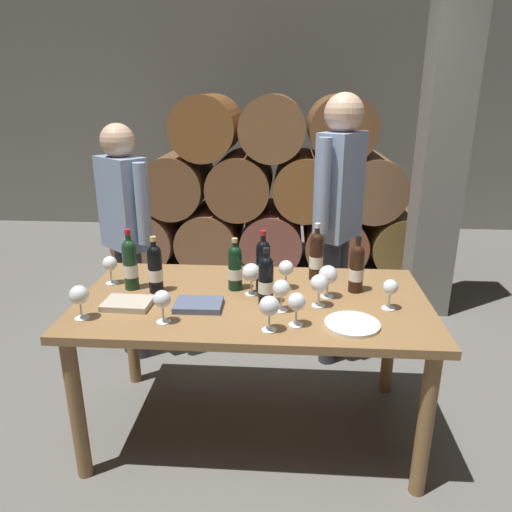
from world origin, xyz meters
TOP-DOWN VIEW (x-y plane):
  - ground_plane at (0.00, 0.00)m, footprint 14.00×14.00m
  - cellar_back_wall at (0.00, 4.20)m, footprint 10.00×0.24m
  - barrel_stack at (0.00, 2.60)m, footprint 3.12×0.90m
  - stone_pillar at (1.30, 1.60)m, footprint 0.32×0.32m
  - dining_table at (0.00, 0.00)m, footprint 1.70×0.90m
  - wine_bottle_0 at (0.06, -0.05)m, footprint 0.07×0.07m
  - wine_bottle_1 at (0.51, 0.12)m, footprint 0.07×0.07m
  - wine_bottle_2 at (-0.63, 0.08)m, footprint 0.07×0.07m
  - wine_bottle_3 at (0.32, 0.28)m, footprint 0.07×0.07m
  - wine_bottle_4 at (-0.49, 0.05)m, footprint 0.07×0.07m
  - wine_bottle_5 at (-0.10, 0.11)m, footprint 0.07×0.07m
  - wine_bottle_6 at (0.04, 0.12)m, footprint 0.07×0.07m
  - wine_glass_0 at (0.64, -0.07)m, footprint 0.07×0.07m
  - wine_glass_1 at (0.21, -0.27)m, footprint 0.08×0.08m
  - wine_glass_2 at (-0.37, -0.28)m, footprint 0.08×0.08m
  - wine_glass_3 at (-0.74, -0.27)m, footprint 0.09×0.09m
  - wine_glass_4 at (0.31, -0.07)m, footprint 0.09×0.09m
  - wine_glass_5 at (0.16, 0.13)m, footprint 0.08×0.08m
  - wine_glass_6 at (0.36, 0.04)m, footprint 0.09×0.09m
  - wine_glass_7 at (-0.76, 0.14)m, footprint 0.08×0.08m
  - wine_glass_8 at (-0.01, 0.05)m, footprint 0.09×0.09m
  - wine_glass_9 at (0.14, -0.13)m, footprint 0.08×0.08m
  - wine_glass_10 at (0.09, -0.33)m, footprint 0.09×0.09m
  - tasting_notebook at (-0.25, -0.12)m, footprint 0.22×0.16m
  - leather_ledger at (-0.58, -0.13)m, footprint 0.22×0.17m
  - serving_plate at (0.45, -0.26)m, footprint 0.24×0.24m
  - sommelier_presenting at (0.47, 0.75)m, footprint 0.32×0.43m
  - taster_seated_left at (-0.87, 0.72)m, footprint 0.40×0.34m

SIDE VIEW (x-z plane):
  - ground_plane at x=0.00m, z-range 0.00..0.00m
  - dining_table at x=0.00m, z-range 0.29..1.05m
  - barrel_stack at x=0.00m, z-range -0.09..1.60m
  - serving_plate at x=0.45m, z-range 0.76..0.77m
  - tasting_notebook at x=-0.25m, z-range 0.76..0.79m
  - leather_ledger at x=-0.58m, z-range 0.76..0.79m
  - wine_glass_0 at x=0.64m, z-range 0.79..0.94m
  - wine_glass_7 at x=-0.76m, z-range 0.79..0.94m
  - wine_glass_2 at x=-0.37m, z-range 0.79..0.94m
  - wine_glass_5 at x=0.16m, z-range 0.79..0.94m
  - wine_glass_1 at x=0.21m, z-range 0.79..0.94m
  - wine_glass_9 at x=0.14m, z-range 0.79..0.95m
  - wine_glass_3 at x=-0.74m, z-range 0.79..0.95m
  - wine_glass_4 at x=0.31m, z-range 0.79..0.95m
  - wine_glass_10 at x=0.09m, z-range 0.79..0.95m
  - wine_glass_8 at x=-0.01m, z-range 0.79..0.96m
  - wine_glass_6 at x=0.36m, z-range 0.79..0.96m
  - wine_bottle_5 at x=-0.10m, z-range 0.74..1.01m
  - wine_bottle_0 at x=0.06m, z-range 0.74..1.02m
  - wine_bottle_4 at x=-0.49m, z-range 0.74..1.03m
  - wine_bottle_1 at x=0.51m, z-range 0.74..1.03m
  - wine_bottle_6 at x=0.04m, z-range 0.74..1.05m
  - wine_bottle_3 at x=0.32m, z-range 0.74..1.05m
  - wine_bottle_2 at x=-0.63m, z-range 0.74..1.05m
  - taster_seated_left at x=-0.87m, z-range 0.15..1.69m
  - sommelier_presenting at x=0.47m, z-range 0.19..1.90m
  - stone_pillar at x=1.30m, z-range 0.00..2.60m
  - cellar_back_wall at x=0.00m, z-range 0.00..2.80m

